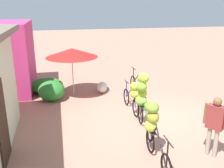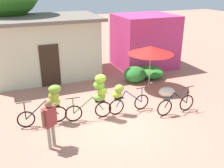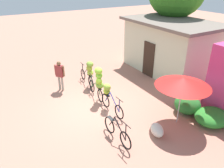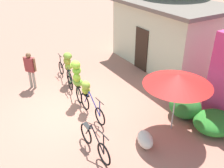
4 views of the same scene
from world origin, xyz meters
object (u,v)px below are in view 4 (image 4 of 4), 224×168
object	(u,v)px
building_low	(168,33)
bicycle_leftmost	(67,64)
market_umbrella	(178,79)
bicycle_center_loaded	(88,96)
produce_sack	(145,139)
bicycle_near_pile	(76,77)
person_vendor	(30,67)
bicycle_by_shop	(95,142)

from	to	relation	value
building_low	bicycle_leftmost	world-z (taller)	building_low
market_umbrella	bicycle_leftmost	size ratio (longest dim) A/B	1.21
bicycle_leftmost	bicycle_center_loaded	distance (m)	2.61
building_low	bicycle_leftmost	xyz separation A→B (m)	(-0.56, -5.12, -0.69)
market_umbrella	produce_sack	distance (m)	2.02
building_low	bicycle_leftmost	size ratio (longest dim) A/B	3.32
bicycle_leftmost	bicycle_near_pile	bearing A→B (deg)	-9.73
bicycle_center_loaded	market_umbrella	bearing A→B (deg)	40.62
bicycle_center_loaded	bicycle_near_pile	bearing A→B (deg)	-179.91
bicycle_center_loaded	produce_sack	bearing A→B (deg)	15.42
bicycle_near_pile	person_vendor	size ratio (longest dim) A/B	1.10
building_low	bicycle_near_pile	distance (m)	5.53
building_low	person_vendor	distance (m)	6.68
market_umbrella	produce_sack	world-z (taller)	market_umbrella
market_umbrella	produce_sack	bearing A→B (deg)	-81.39
bicycle_leftmost	bicycle_near_pile	xyz separation A→B (m)	(1.60, -0.27, 0.13)
bicycle_near_pile	person_vendor	distance (m)	2.23
bicycle_leftmost	bicycle_near_pile	distance (m)	1.63
bicycle_near_pile	building_low	bearing A→B (deg)	100.97
bicycle_leftmost	bicycle_by_shop	distance (m)	4.60
bicycle_leftmost	person_vendor	xyz separation A→B (m)	(-0.28, -1.47, 0.09)
bicycle_center_loaded	bicycle_by_shop	xyz separation A→B (m)	(1.87, -0.75, -0.33)
bicycle_center_loaded	bicycle_leftmost	bearing A→B (deg)	173.98
building_low	market_umbrella	distance (m)	5.51
bicycle_leftmost	person_vendor	size ratio (longest dim) A/B	1.09
market_umbrella	bicycle_by_shop	distance (m)	3.03
bicycle_by_shop	person_vendor	xyz separation A→B (m)	(-4.74, -0.45, 0.59)
person_vendor	bicycle_leftmost	bearing A→B (deg)	79.24
bicycle_center_loaded	bicycle_by_shop	distance (m)	2.04
bicycle_by_shop	bicycle_leftmost	bearing A→B (deg)	167.07
building_low	bicycle_by_shop	distance (m)	7.38
bicycle_leftmost	produce_sack	xyz separation A→B (m)	(4.98, 0.38, -0.64)
person_vendor	building_low	bearing A→B (deg)	82.76
bicycle_by_shop	produce_sack	world-z (taller)	bicycle_by_shop
bicycle_near_pile	bicycle_center_loaded	world-z (taller)	bicycle_near_pile
bicycle_near_pile	produce_sack	size ratio (longest dim) A/B	2.45
bicycle_by_shop	bicycle_center_loaded	bearing A→B (deg)	158.10
building_low	bicycle_by_shop	xyz separation A→B (m)	(3.90, -6.15, -1.19)
bicycle_by_shop	person_vendor	distance (m)	4.80
bicycle_leftmost	bicycle_center_loaded	bearing A→B (deg)	-6.02
building_low	bicycle_center_loaded	distance (m)	5.83
market_umbrella	bicycle_near_pile	world-z (taller)	market_umbrella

